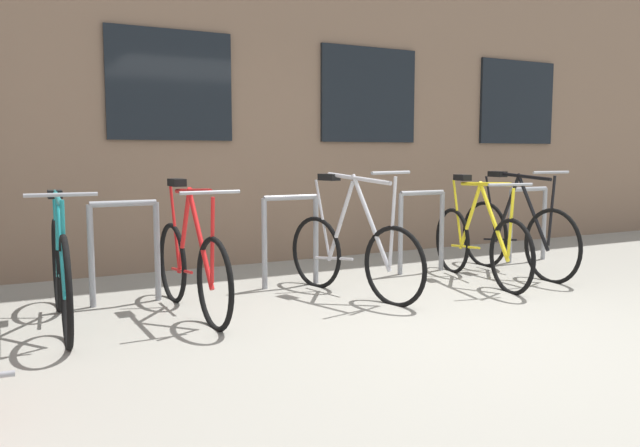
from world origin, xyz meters
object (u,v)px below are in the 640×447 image
(bicycle_red, at_px, (191,265))
(bicycle_black, at_px, (516,235))
(bicycle_yellow, at_px, (479,242))
(bicycle_teal, at_px, (61,271))
(bicycle_silver, at_px, (353,252))

(bicycle_red, bearing_deg, bicycle_black, 1.09)
(bicycle_yellow, xyz_separation_m, bicycle_teal, (-3.75, 0.16, 0.02))
(bicycle_red, xyz_separation_m, bicycle_black, (3.44, 0.07, 0.02))
(bicycle_red, height_order, bicycle_black, bicycle_black)
(bicycle_teal, distance_m, bicycle_silver, 2.36)
(bicycle_teal, distance_m, bicycle_black, 4.37)
(bicycle_yellow, relative_size, bicycle_red, 1.04)
(bicycle_teal, height_order, bicycle_silver, bicycle_silver)
(bicycle_silver, xyz_separation_m, bicycle_black, (2.01, 0.09, 0.02))
(bicycle_silver, height_order, bicycle_black, bicycle_silver)
(bicycle_silver, bearing_deg, bicycle_yellow, -2.01)
(bicycle_teal, relative_size, bicycle_silver, 1.13)
(bicycle_teal, relative_size, bicycle_red, 1.09)
(bicycle_yellow, height_order, bicycle_teal, bicycle_yellow)
(bicycle_red, relative_size, bicycle_black, 0.97)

